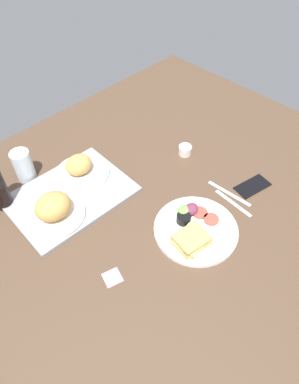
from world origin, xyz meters
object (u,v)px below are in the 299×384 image
(plate_with_salad, at_px, (194,229))
(cell_phone, at_px, (253,186))
(bread_plate_far, at_px, (80,169))
(drinking_glass, at_px, (23,165))
(bread_plate_near, at_px, (54,209))
(sticky_note, at_px, (112,277))
(knife, at_px, (229,193))
(espresso_cup, at_px, (185,150))
(fork, at_px, (233,203))
(serving_tray, at_px, (70,195))

(plate_with_salad, relative_size, cell_phone, 2.07)
(bread_plate_far, bearing_deg, drinking_glass, 134.59)
(bread_plate_near, height_order, sticky_note, bread_plate_near)
(knife, bearing_deg, sticky_note, 81.10)
(espresso_cup, xyz_separation_m, knife, (-0.06, -0.28, -0.02))
(plate_with_salad, height_order, fork, plate_with_salad)
(fork, height_order, knife, same)
(fork, distance_m, cell_phone, 0.13)
(espresso_cup, bearing_deg, serving_tray, 163.30)
(bread_plate_far, xyz_separation_m, cell_phone, (0.44, -0.53, -0.04))
(bread_plate_far, xyz_separation_m, knife, (0.35, -0.48, -0.04))
(bread_plate_near, xyz_separation_m, bread_plate_far, (0.20, 0.11, -0.01))
(serving_tray, xyz_separation_m, plate_with_salad, (0.21, -0.44, 0.01))
(drinking_glass, xyz_separation_m, cell_phone, (0.60, -0.68, -0.06))
(serving_tray, bearing_deg, cell_phone, -41.02)
(espresso_cup, bearing_deg, bread_plate_near, 170.76)
(bread_plate_far, relative_size, cell_phone, 1.49)
(plate_with_salad, xyz_separation_m, drinking_glass, (-0.27, 0.66, 0.05))
(bread_plate_near, relative_size, bread_plate_far, 1.00)
(drinking_glass, bearing_deg, serving_tray, -74.73)
(espresso_cup, bearing_deg, drinking_glass, 146.95)
(bread_plate_far, bearing_deg, plate_with_salad, -77.48)
(plate_with_salad, height_order, sticky_note, plate_with_salad)
(fork, bearing_deg, plate_with_salad, 87.70)
(bread_plate_far, xyz_separation_m, plate_with_salad, (0.11, -0.50, -0.03))
(serving_tray, xyz_separation_m, cell_phone, (0.54, -0.47, -0.00))
(serving_tray, bearing_deg, knife, -43.83)
(sticky_note, bearing_deg, serving_tray, 73.19)
(fork, xyz_separation_m, knife, (0.03, 0.04, 0.00))
(bread_plate_far, distance_m, fork, 0.61)
(plate_with_salad, bearing_deg, cell_phone, -4.75)
(bread_plate_near, bearing_deg, cell_phone, -33.10)
(serving_tray, height_order, espresso_cup, espresso_cup)
(bread_plate_near, distance_m, cell_phone, 0.77)
(drinking_glass, distance_m, cell_phone, 0.91)
(espresso_cup, distance_m, knife, 0.28)
(bread_plate_near, xyz_separation_m, plate_with_salad, (0.31, -0.39, -0.04))
(espresso_cup, xyz_separation_m, sticky_note, (-0.61, -0.22, -0.02))
(bread_plate_far, relative_size, plate_with_salad, 0.72)
(bread_plate_near, xyz_separation_m, espresso_cup, (0.60, -0.10, -0.04))
(bread_plate_far, bearing_deg, knife, -54.26)
(cell_phone, bearing_deg, bread_plate_near, 159.29)
(plate_with_salad, bearing_deg, bread_plate_near, 128.36)
(knife, bearing_deg, bread_plate_near, 52.05)
(serving_tray, bearing_deg, fork, -48.38)
(bread_plate_far, relative_size, fork, 1.26)
(plate_with_salad, distance_m, knife, 0.24)
(bread_plate_far, xyz_separation_m, sticky_note, (-0.21, -0.43, -0.05))
(drinking_glass, distance_m, fork, 0.83)
(plate_with_salad, distance_m, cell_phone, 0.33)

